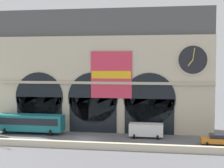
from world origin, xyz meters
TOP-DOWN VIEW (x-y plane):
  - ground_plane at (0.00, 0.00)m, footprint 200.00×200.00m
  - quay_parapet_wall at (0.00, -5.16)m, footprint 90.00×0.70m
  - station_building at (0.03, 7.86)m, footprint 39.06×6.11m
  - bus_midwest at (-9.92, 2.54)m, footprint 11.00×3.25m
  - van_mideast at (8.93, 2.41)m, footprint 5.20×2.48m
  - car_east at (19.07, -0.46)m, footprint 4.40×2.22m

SIDE VIEW (x-z plane):
  - ground_plane at x=0.00m, z-range 0.00..0.00m
  - quay_parapet_wall at x=0.00m, z-range 0.00..0.93m
  - car_east at x=19.07m, z-range 0.03..1.58m
  - van_mideast at x=8.93m, z-range 0.15..2.35m
  - bus_midwest at x=-9.92m, z-range 0.23..3.33m
  - station_building at x=0.03m, z-range -0.27..20.21m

